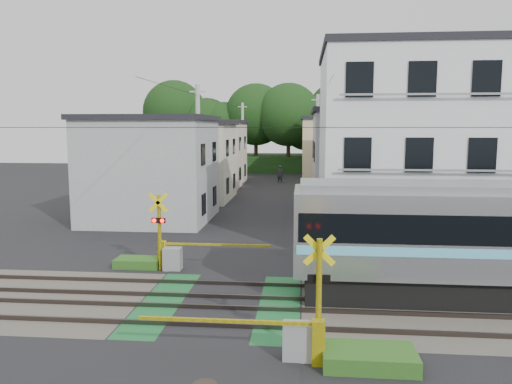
# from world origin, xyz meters

# --- Properties ---
(ground) EXTENTS (120.00, 120.00, 0.00)m
(ground) POSITION_xyz_m (0.00, 0.00, 0.00)
(ground) COLOR black
(track_bed) EXTENTS (120.00, 120.00, 0.14)m
(track_bed) POSITION_xyz_m (0.00, 0.00, 0.04)
(track_bed) COLOR #47423A
(track_bed) RESTS_ON ground
(crossing_signal_near) EXTENTS (4.74, 0.65, 3.09)m
(crossing_signal_near) POSITION_xyz_m (2.59, -3.65, 0.71)
(crossing_signal_near) COLOR #FFE80D
(crossing_signal_near) RESTS_ON ground
(crossing_signal_far) EXTENTS (4.74, 0.65, 3.09)m
(crossing_signal_far) POSITION_xyz_m (-2.59, 3.65, 0.71)
(crossing_signal_far) COLOR #FFE80D
(crossing_signal_far) RESTS_ON ground
(apartment_block) EXTENTS (10.20, 8.36, 9.30)m
(apartment_block) POSITION_xyz_m (8.50, 9.49, 4.66)
(apartment_block) COLOR silver
(apartment_block) RESTS_ON ground
(houses_row) EXTENTS (22.07, 31.35, 6.80)m
(houses_row) POSITION_xyz_m (0.25, 25.92, 3.24)
(houses_row) COLOR #A1A3A5
(houses_row) RESTS_ON ground
(tree_hill) EXTENTS (40.00, 12.75, 11.70)m
(tree_hill) POSITION_xyz_m (0.05, 48.89, 5.77)
(tree_hill) COLOR #163511
(tree_hill) RESTS_ON ground
(catenary) EXTENTS (60.00, 5.04, 7.00)m
(catenary) POSITION_xyz_m (6.00, 0.03, 3.70)
(catenary) COLOR #2D2D33
(catenary) RESTS_ON ground
(utility_poles) EXTENTS (7.90, 42.00, 8.00)m
(utility_poles) POSITION_xyz_m (-1.05, 23.01, 4.08)
(utility_poles) COLOR #A5A5A0
(utility_poles) RESTS_ON ground
(pedestrian) EXTENTS (0.71, 0.51, 1.81)m
(pedestrian) POSITION_xyz_m (0.27, 35.04, 0.91)
(pedestrian) COLOR #24272D
(pedestrian) RESTS_ON ground
(weed_patches) EXTENTS (10.25, 8.80, 0.40)m
(weed_patches) POSITION_xyz_m (1.76, -0.09, 0.18)
(weed_patches) COLOR #2D5E1E
(weed_patches) RESTS_ON ground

